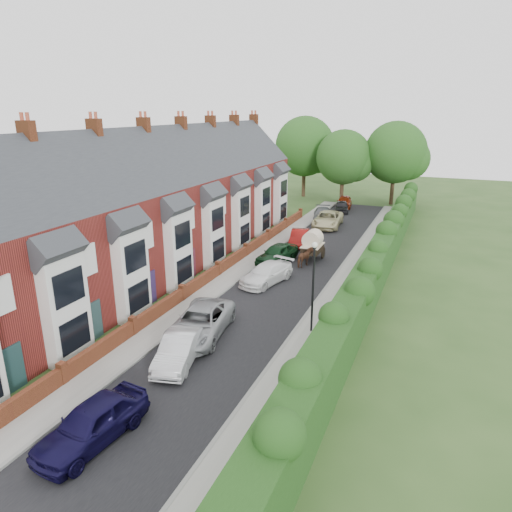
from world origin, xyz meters
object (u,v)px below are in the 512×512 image
at_px(car_beige, 328,219).
at_px(horse_cart, 313,243).
at_px(car_green, 277,254).
at_px(car_white, 267,274).
at_px(lamppost, 313,276).
at_px(horse, 306,258).
at_px(car_silver_b, 200,322).
at_px(car_red, 299,238).
at_px(car_navy, 92,423).
at_px(car_grey, 323,215).
at_px(car_silver_a, 179,349).
at_px(car_black, 342,207).

height_order(car_beige, horse_cart, horse_cart).
bearing_deg(car_green, horse_cart, 49.48).
xyz_separation_m(car_white, car_green, (-0.84, 4.45, 0.06)).
distance_m(lamppost, horse, 11.26).
bearing_deg(car_silver_b, lamppost, 16.62).
xyz_separation_m(car_green, car_beige, (0.84, 12.90, 0.04)).
bearing_deg(car_beige, car_red, -99.67).
xyz_separation_m(car_navy, car_grey, (-1.15, 37.01, -0.09)).
relative_size(car_silver_b, car_red, 1.34).
relative_size(lamppost, horse, 2.96).
bearing_deg(car_green, horse, 10.07).
relative_size(lamppost, car_silver_a, 1.20).
xyz_separation_m(car_grey, horse, (2.68, -15.28, 0.04)).
xyz_separation_m(car_navy, car_red, (-0.71, 27.24, -0.10)).
bearing_deg(horse_cart, car_black, 95.34).
xyz_separation_m(lamppost, car_black, (-5.22, 31.00, -2.65)).
xyz_separation_m(car_red, horse_cart, (2.24, -3.63, 0.72)).
distance_m(lamppost, car_white, 8.28).
bearing_deg(horse, car_silver_a, 97.33).
xyz_separation_m(car_navy, horse, (1.53, 21.73, -0.05)).
xyz_separation_m(car_silver_b, car_black, (0.19, 33.59, -0.13)).
bearing_deg(horse_cart, car_green, -143.17).
relative_size(car_navy, car_silver_a, 1.07).
distance_m(lamppost, horse_cart, 12.90).
relative_size(car_navy, car_red, 1.10).
relative_size(car_white, car_beige, 0.84).
distance_m(car_green, horse, 2.38).
height_order(car_red, car_beige, car_beige).
relative_size(car_white, horse, 2.71).
bearing_deg(car_beige, car_white, -94.28).
relative_size(lamppost, car_silver_b, 0.93).
relative_size(car_white, car_grey, 0.99).
distance_m(car_red, horse_cart, 4.32).
height_order(car_red, horse, horse).
height_order(car_silver_b, car_beige, car_beige).
bearing_deg(car_silver_b, car_green, 82.92).
relative_size(car_navy, car_black, 1.21).
bearing_deg(car_black, car_navy, -101.74).
relative_size(car_silver_a, car_beige, 0.76).
bearing_deg(car_navy, car_red, 97.94).
relative_size(lamppost, car_navy, 1.13).
relative_size(car_navy, car_beige, 0.81).
bearing_deg(car_silver_b, horse, 72.53).
bearing_deg(car_navy, horse_cart, 92.74).
distance_m(car_green, car_black, 20.51).
distance_m(car_navy, car_red, 27.25).
distance_m(car_white, car_beige, 17.34).
height_order(lamppost, car_silver_a, lamppost).
relative_size(car_silver_a, car_grey, 0.90).
relative_size(car_white, car_red, 1.13).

